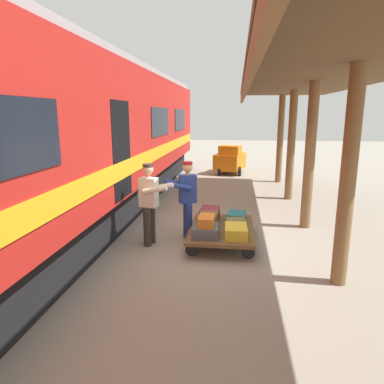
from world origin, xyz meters
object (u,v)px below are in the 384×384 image
object	(u,v)px
suitcase_brown_leather	(208,221)
porter_in_overalls	(187,198)
suitcase_olive_duffel	(236,224)
suitcase_orange_carryall	(206,221)
luggage_cart	(222,229)
suitcase_slate_roller	(205,231)
suitcase_yellow_case	(236,232)
baggage_tug	(230,160)
suitcase_burgundy_valise	(210,214)
train_car	(53,144)
porter_by_door	(150,202)
suitcase_teal_softside	(236,216)

from	to	relation	value
suitcase_brown_leather	porter_in_overalls	size ratio (longest dim) A/B	0.37
suitcase_olive_duffel	suitcase_orange_carryall	world-z (taller)	suitcase_orange_carryall
luggage_cart	porter_in_overalls	size ratio (longest dim) A/B	1.20
suitcase_slate_roller	suitcase_yellow_case	size ratio (longest dim) A/B	0.97
suitcase_brown_leather	suitcase_orange_carryall	xyz separation A→B (m)	(-0.02, 0.56, 0.17)
porter_in_overalls	baggage_tug	distance (m)	8.79
suitcase_yellow_case	baggage_tug	size ratio (longest dim) A/B	0.32
suitcase_brown_leather	baggage_tug	bearing A→B (deg)	-91.80
baggage_tug	suitcase_yellow_case	bearing A→B (deg)	91.95
suitcase_yellow_case	suitcase_olive_duffel	bearing A→B (deg)	-90.00
suitcase_burgundy_valise	suitcase_orange_carryall	xyz separation A→B (m)	(-0.02, 1.12, 0.18)
train_car	luggage_cart	bearing A→B (deg)	-177.41
suitcase_slate_roller	porter_in_overalls	size ratio (longest dim) A/B	0.35
suitcase_slate_roller	luggage_cart	bearing A→B (deg)	-118.17
luggage_cart	porter_by_door	distance (m)	1.64
porter_in_overalls	suitcase_burgundy_valise	bearing A→B (deg)	-137.62
suitcase_teal_softside	suitcase_burgundy_valise	size ratio (longest dim) A/B	0.84
train_car	porter_in_overalls	size ratio (longest dim) A/B	12.53
suitcase_orange_carryall	baggage_tug	size ratio (longest dim) A/B	0.26
suitcase_orange_carryall	porter_by_door	bearing A→B (deg)	-11.90
suitcase_brown_leather	baggage_tug	world-z (taller)	baggage_tug
train_car	suitcase_slate_roller	size ratio (longest dim) A/B	35.65
suitcase_teal_softside	suitcase_yellow_case	size ratio (longest dim) A/B	0.84
luggage_cart	suitcase_slate_roller	world-z (taller)	suitcase_slate_roller
suitcase_yellow_case	porter_in_overalls	size ratio (longest dim) A/B	0.36
suitcase_slate_roller	porter_in_overalls	xyz separation A→B (m)	(0.47, -0.69, 0.49)
suitcase_brown_leather	suitcase_teal_softside	size ratio (longest dim) A/B	1.20
train_car	porter_by_door	bearing A→B (deg)	176.02
luggage_cart	suitcase_burgundy_valise	distance (m)	0.66
suitcase_olive_duffel	suitcase_yellow_case	distance (m)	0.56
luggage_cart	suitcase_olive_duffel	size ratio (longest dim) A/B	4.34
porter_by_door	suitcase_yellow_case	bearing A→B (deg)	171.85
suitcase_brown_leather	suitcase_orange_carryall	size ratio (longest dim) A/B	1.25
suitcase_brown_leather	porter_by_door	size ratio (longest dim) A/B	0.37
suitcase_slate_roller	porter_by_door	xyz separation A→B (m)	(1.18, -0.25, 0.49)
suitcase_orange_carryall	porter_in_overalls	bearing A→B (deg)	-54.96
suitcase_brown_leather	porter_by_door	bearing A→B (deg)	14.61
train_car	suitcase_brown_leather	world-z (taller)	train_car
train_car	suitcase_brown_leather	bearing A→B (deg)	-177.18
suitcase_brown_leather	suitcase_burgundy_valise	distance (m)	0.56
porter_by_door	suitcase_brown_leather	bearing A→B (deg)	-165.39
porter_in_overalls	porter_by_door	world-z (taller)	same
train_car	porter_in_overalls	bearing A→B (deg)	-173.99
suitcase_brown_leather	luggage_cart	bearing A→B (deg)	180.00
suitcase_teal_softside	porter_in_overalls	size ratio (longest dim) A/B	0.30
suitcase_orange_carryall	porter_by_door	world-z (taller)	porter_by_door
suitcase_brown_leather	suitcase_burgundy_valise	size ratio (longest dim) A/B	1.01
baggage_tug	suitcase_burgundy_valise	bearing A→B (deg)	88.08
train_car	suitcase_slate_roller	bearing A→B (deg)	173.02
train_car	suitcase_burgundy_valise	bearing A→B (deg)	-167.53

